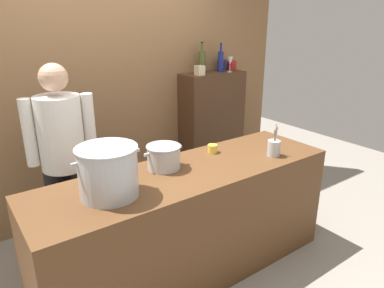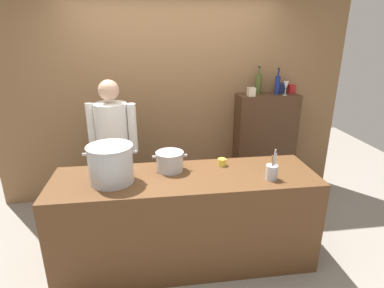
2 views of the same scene
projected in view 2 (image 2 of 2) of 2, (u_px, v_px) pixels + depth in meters
The scene contains 15 objects.
ground_plane at pixel (186, 258), 3.06m from camera, with size 8.00×8.00×0.00m, color gray.
brick_back_panel at pixel (172, 84), 3.86m from camera, with size 4.40×0.10×3.00m, color olive.
prep_counter at pixel (186, 219), 2.91m from camera, with size 2.36×0.70×0.90m, color brown.
bar_cabinet at pixel (264, 146), 4.09m from camera, with size 0.76×0.32×1.38m, color #472D1C.
chef at pixel (114, 145), 3.34m from camera, with size 0.52×0.39×1.66m.
stockpot_large at pixel (111, 164), 2.60m from camera, with size 0.44×0.39×0.33m.
stockpot_small at pixel (170, 161), 2.85m from camera, with size 0.32×0.26×0.18m.
utensil_crock at pixel (272, 172), 2.68m from camera, with size 0.10×0.10×0.27m.
butter_jar at pixel (222, 162), 2.97m from camera, with size 0.08×0.08×0.07m, color yellow.
wine_bottle_cobalt at pixel (277, 84), 3.82m from camera, with size 0.06×0.06×0.32m.
wine_bottle_olive at pixel (258, 84), 3.84m from camera, with size 0.08×0.08×0.34m.
wine_glass_short at pixel (286, 86), 3.77m from camera, with size 0.07×0.07×0.17m.
spice_tin_red at pixel (292, 89), 3.92m from camera, with size 0.08×0.08×0.11m, color red.
spice_tin_cream at pixel (251, 92), 3.74m from camera, with size 0.09×0.09×0.10m, color beige.
spice_tin_navy at pixel (282, 88), 3.94m from camera, with size 0.08×0.08×0.12m, color navy.
Camera 2 is at (-0.29, -2.49, 2.10)m, focal length 29.05 mm.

